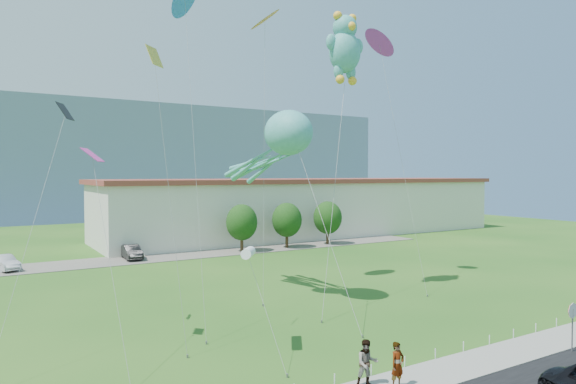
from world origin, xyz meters
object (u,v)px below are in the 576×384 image
Objects in this scene: stop_sign at (573,315)px; parked_car_silver at (4,263)px; warehouse at (310,207)px; pedestrian_right at (367,363)px; pedestrian_left at (397,365)px; parked_car_black at (132,252)px; teddy_bear_kite at (345,47)px; octopus_kite at (278,146)px.

stop_sign is 0.59× the size of parked_car_silver.
warehouse is 54.16m from pedestrian_right.
parked_car_black is (-1.03, 38.32, -0.25)m from pedestrian_left.
pedestrian_right is 0.46× the size of parked_car_silver.
stop_sign reaches higher than parked_car_black.
teddy_bear_kite is at bearing 78.48° from pedestrian_right.
parked_car_silver is at bearing -176.72° from parked_car_black.
parked_car_black is at bearing 106.29° from stop_sign.
warehouse is at bearing -5.20° from parked_car_silver.
pedestrian_left is (-10.53, 1.24, -0.83)m from stop_sign.
warehouse is at bearing 81.61° from pedestrian_right.
stop_sign is at bearing -83.37° from teddy_bear_kite.
parked_car_silver is at bearing 130.16° from pedestrian_right.
parked_car_black is (-28.06, -8.65, -3.34)m from warehouse.
octopus_kite is (3.20, 15.29, 9.81)m from pedestrian_left.
pedestrian_right is 0.13× the size of octopus_kite.
stop_sign is 1.29× the size of pedestrian_right.
stop_sign is 45.64m from parked_car_silver.
parked_car_silver is (-12.65, 38.06, -0.28)m from pedestrian_left.
parked_car_black is (-0.03, 37.59, -0.28)m from pedestrian_right.
warehouse is 40.80m from parked_car_silver.
pedestrian_right reaches higher than parked_car_silver.
pedestrian_left is at bearing -120.22° from teddy_bear_kite.
warehouse is 31.43× the size of pedestrian_right.
octopus_kite reaches higher than parked_car_black.
pedestrian_left is 0.42× the size of parked_car_black.
warehouse reaches higher than pedestrian_left.
pedestrian_right is 37.59m from parked_car_black.
octopus_kite is (4.23, -23.03, 10.06)m from parked_car_black.
parked_car_black is 0.21× the size of teddy_bear_kite.
warehouse is 39.59m from teddy_bear_kite.
pedestrian_left is (-27.03, -46.97, -3.09)m from warehouse.
parked_car_black is at bearing 86.96° from pedestrian_left.
octopus_kite is at bearing -126.95° from warehouse.
stop_sign reaches higher than pedestrian_left.
teddy_bear_kite is at bearing -119.78° from warehouse.
pedestrian_right is at bearing -124.35° from teddy_bear_kite.
warehouse is 40.21m from octopus_kite.
teddy_bear_kite is at bearing 96.63° from stop_sign.
pedestrian_right is (-1.00, 0.73, 0.03)m from pedestrian_left.
warehouse reaches higher than parked_car_silver.
octopus_kite is at bearing 113.93° from stop_sign.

